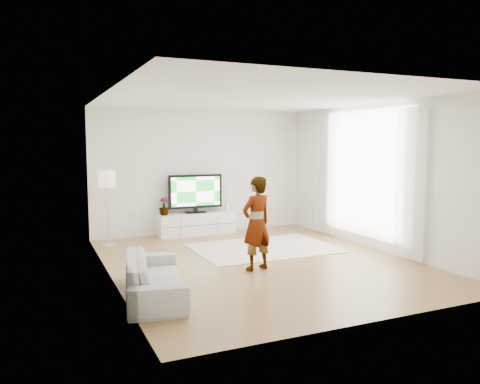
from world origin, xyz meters
name	(u,v)px	position (x,y,z in m)	size (l,w,h in m)	color
floor	(259,262)	(0.00, 0.00, 0.00)	(6.00, 6.00, 0.00)	#AB864D
ceiling	(260,98)	(0.00, 0.00, 2.80)	(6.00, 6.00, 0.00)	white
wall_left	(109,187)	(-2.50, 0.00, 1.40)	(0.02, 6.00, 2.80)	silver
wall_right	(376,177)	(2.50, 0.00, 1.40)	(0.02, 6.00, 2.80)	silver
wall_back	(202,171)	(0.00, 3.00, 1.40)	(5.00, 0.02, 2.80)	silver
wall_front	(378,201)	(0.00, -3.00, 1.40)	(5.00, 0.02, 2.80)	silver
window	(365,173)	(2.48, 0.30, 1.45)	(0.01, 2.60, 2.50)	white
curtain_near	(411,184)	(2.40, -1.00, 1.35)	(0.04, 0.70, 2.60)	white
curtain_far	(324,175)	(2.40, 1.60, 1.35)	(0.04, 0.70, 2.60)	white
media_console	(196,224)	(-0.22, 2.76, 0.24)	(1.72, 0.49, 0.48)	white
television	(195,192)	(-0.22, 2.79, 0.95)	(1.24, 0.24, 0.87)	black
game_console	(227,206)	(0.53, 2.76, 0.59)	(0.08, 0.17, 0.22)	white
potted_plant	(164,206)	(-0.95, 2.77, 0.68)	(0.22, 0.22, 0.39)	#3F7238
rug	(264,248)	(0.54, 0.89, 0.01)	(2.70, 1.94, 0.01)	beige
player	(257,223)	(-0.29, -0.48, 0.77)	(0.55, 0.36, 1.51)	#334772
sofa	(154,276)	(-2.10, -1.07, 0.27)	(1.86, 0.73, 0.54)	#A5A6A1
floor_lamp	(107,182)	(-2.20, 2.38, 1.27)	(0.33, 0.33, 1.51)	silver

